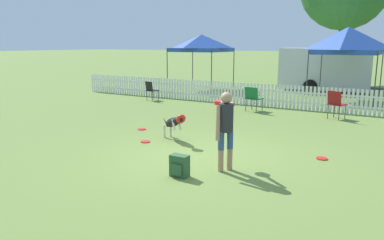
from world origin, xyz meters
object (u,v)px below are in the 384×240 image
leaping_dog (173,122)px  equipment_trailer (325,69)px  folding_chair_blue_left (253,97)px  canopy_tent_secondary (201,43)px  handler_person (225,122)px  backpack_on_grass (179,166)px  canopy_tent_main (348,41)px  folding_chair_green_right (336,102)px  frisbee_near_dog (145,142)px  frisbee_midfield (322,158)px  folding_chair_center (151,89)px  frisbee_near_handler (142,129)px

leaping_dog → equipment_trailer: size_ratio=0.21×
folding_chair_blue_left → canopy_tent_secondary: size_ratio=0.31×
handler_person → backpack_on_grass: (-0.56, -0.77, -0.75)m
backpack_on_grass → canopy_tent_main: 11.95m
folding_chair_blue_left → canopy_tent_main: canopy_tent_main is taller
handler_person → folding_chair_green_right: size_ratio=1.64×
frisbee_near_dog → folding_chair_blue_left: folding_chair_blue_left is taller
frisbee_midfield → folding_chair_center: 9.61m
frisbee_midfield → backpack_on_grass: backpack_on_grass is taller
folding_chair_blue_left → canopy_tent_main: size_ratio=0.29×
canopy_tent_secondary → folding_chair_center: bearing=-88.6°
folding_chair_center → canopy_tent_main: canopy_tent_main is taller
folding_chair_blue_left → canopy_tent_secondary: (-4.91, 4.93, 1.91)m
handler_person → frisbee_midfield: size_ratio=6.46×
folding_chair_green_right → leaping_dog: bearing=77.9°
frisbee_midfield → canopy_tent_main: (-1.03, 9.22, 2.54)m
folding_chair_center → handler_person: bearing=148.0°
frisbee_near_dog → equipment_trailer: equipment_trailer is taller
folding_chair_blue_left → backpack_on_grass: bearing=109.5°
handler_person → frisbee_near_handler: handler_person is taller
leaping_dog → canopy_tent_secondary: canopy_tent_secondary is taller
handler_person → folding_chair_green_right: bearing=25.3°
folding_chair_center → canopy_tent_main: size_ratio=0.27×
folding_chair_blue_left → canopy_tent_main: 5.52m
frisbee_near_handler → folding_chair_green_right: 6.31m
frisbee_near_dog → frisbee_midfield: 4.19m
canopy_tent_main → equipment_trailer: 3.55m
frisbee_near_dog → backpack_on_grass: size_ratio=0.58×
frisbee_near_handler → backpack_on_grass: 4.06m
frisbee_near_handler → canopy_tent_secondary: size_ratio=0.08×
folding_chair_green_right → equipment_trailer: equipment_trailer is taller
backpack_on_grass → equipment_trailer: 14.66m
leaping_dog → folding_chair_blue_left: size_ratio=1.24×
folding_chair_center → equipment_trailer: bearing=-116.1°
folding_chair_blue_left → folding_chair_center: bearing=5.2°
handler_person → folding_chair_center: handler_person is taller
leaping_dog → backpack_on_grass: 2.66m
canopy_tent_main → folding_chair_blue_left: bearing=-117.8°
handler_person → folding_chair_green_right: handler_person is taller
backpack_on_grass → canopy_tent_secondary: 13.78m
frisbee_near_handler → leaping_dog: bearing=-21.4°
backpack_on_grass → folding_chair_blue_left: size_ratio=0.46×
frisbee_near_dog → folding_chair_center: folding_chair_center is taller
backpack_on_grass → folding_chair_green_right: folding_chair_green_right is taller
folding_chair_center → canopy_tent_secondary: size_ratio=0.29×
frisbee_near_dog → canopy_tent_secondary: 11.49m
leaping_dog → canopy_tent_main: (2.57, 9.53, 2.08)m
folding_chair_center → canopy_tent_secondary: canopy_tent_secondary is taller
frisbee_near_handler → canopy_tent_secondary: (-3.27, 9.33, 2.44)m
frisbee_near_dog → equipment_trailer: (1.67, 12.98, 1.16)m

